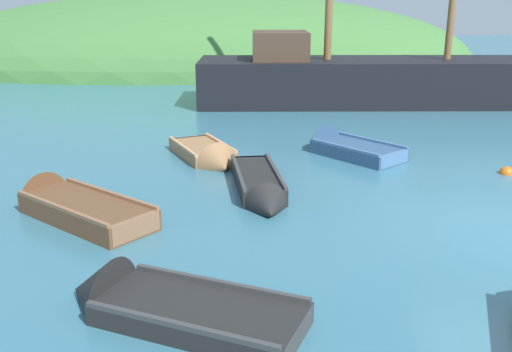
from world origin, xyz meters
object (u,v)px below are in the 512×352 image
at_px(rowboat_far, 70,207).
at_px(buoy_orange, 506,174).
at_px(rowboat_outer_right, 158,308).
at_px(rowboat_portside, 209,157).
at_px(rowboat_near_dock, 260,188).
at_px(sailing_ship, 376,87).
at_px(rowboat_outer_left, 342,149).

height_order(rowboat_far, buoy_orange, rowboat_far).
distance_m(rowboat_outer_right, rowboat_portside, 7.73).
bearing_deg(rowboat_portside, rowboat_near_dock, 1.36).
distance_m(rowboat_portside, rowboat_far, 4.66).
relative_size(sailing_ship, buoy_orange, 48.89).
relative_size(rowboat_near_dock, rowboat_far, 1.05).
bearing_deg(rowboat_outer_right, rowboat_far, -35.47).
bearing_deg(rowboat_portside, rowboat_outer_right, -25.59).
height_order(sailing_ship, rowboat_outer_left, sailing_ship).
xyz_separation_m(sailing_ship, rowboat_far, (-9.81, -12.03, -0.53)).
height_order(rowboat_near_dock, rowboat_far, rowboat_far).
bearing_deg(rowboat_far, sailing_ship, -85.05).
bearing_deg(rowboat_portside, rowboat_outer_left, 76.92).
distance_m(sailing_ship, rowboat_outer_right, 17.81).
relative_size(rowboat_outer_right, rowboat_near_dock, 1.00).
distance_m(rowboat_far, rowboat_outer_left, 7.73).
height_order(sailing_ship, rowboat_near_dock, sailing_ship).
bearing_deg(rowboat_portside, sailing_ship, 120.14).
bearing_deg(rowboat_near_dock, buoy_orange, 96.71).
xyz_separation_m(rowboat_outer_right, rowboat_near_dock, (1.88, 4.87, 0.04)).
distance_m(sailing_ship, rowboat_portside, 10.89).
bearing_deg(sailing_ship, rowboat_near_dock, -113.32).
bearing_deg(sailing_ship, rowboat_far, -124.50).
bearing_deg(buoy_orange, rowboat_outer_left, 147.25).
bearing_deg(rowboat_outer_left, rowboat_portside, 61.01).
bearing_deg(sailing_ship, buoy_orange, -83.72).
height_order(rowboat_outer_right, rowboat_near_dock, rowboat_outer_right).
bearing_deg(sailing_ship, rowboat_outer_left, -107.96).
bearing_deg(rowboat_outer_right, rowboat_portside, -68.19).
bearing_deg(rowboat_outer_right, buoy_orange, -116.53).
xyz_separation_m(rowboat_portside, buoy_orange, (7.29, -1.86, -0.09)).
height_order(rowboat_outer_right, rowboat_portside, rowboat_outer_right).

